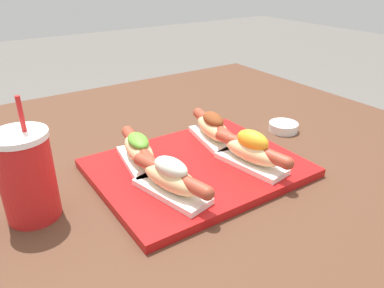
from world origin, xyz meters
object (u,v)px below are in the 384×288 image
(hot_dog_0, at_px, (171,178))
(drink_cup, at_px, (27,176))
(hot_dog_3, at_px, (213,128))
(sauce_bowl, at_px, (283,126))
(hot_dog_1, at_px, (252,151))
(hot_dog_2, at_px, (139,150))
(serving_tray, at_px, (197,168))

(hot_dog_0, relative_size, drink_cup, 0.88)
(hot_dog_3, xyz_separation_m, sauce_bowl, (0.22, -0.03, -0.04))
(hot_dog_1, distance_m, drink_cup, 0.43)
(sauce_bowl, height_order, drink_cup, drink_cup)
(hot_dog_1, height_order, hot_dog_2, hot_dog_1)
(hot_dog_1, distance_m, sauce_bowl, 0.25)
(hot_dog_3, bearing_deg, drink_cup, -174.57)
(hot_dog_3, bearing_deg, serving_tray, -142.34)
(sauce_bowl, bearing_deg, hot_dog_2, 177.24)
(hot_dog_2, bearing_deg, hot_dog_3, 1.63)
(serving_tray, relative_size, sauce_bowl, 5.55)
(serving_tray, relative_size, hot_dog_2, 2.13)
(hot_dog_2, bearing_deg, sauce_bowl, -2.76)
(hot_dog_2, bearing_deg, hot_dog_0, -91.01)
(hot_dog_2, relative_size, sauce_bowl, 2.60)
(serving_tray, distance_m, hot_dog_3, 0.13)
(serving_tray, relative_size, hot_dog_1, 2.13)
(hot_dog_1, bearing_deg, drink_cup, 166.23)
(hot_dog_0, height_order, hot_dog_1, hot_dog_1)
(drink_cup, bearing_deg, hot_dog_2, 8.73)
(hot_dog_1, distance_m, hot_dog_2, 0.24)
(serving_tray, bearing_deg, hot_dog_1, -37.04)
(serving_tray, height_order, drink_cup, drink_cup)
(hot_dog_2, bearing_deg, hot_dog_1, -35.46)
(hot_dog_2, distance_m, hot_dog_3, 0.20)
(hot_dog_2, bearing_deg, drink_cup, -171.27)
(hot_dog_3, bearing_deg, sauce_bowl, -6.77)
(hot_dog_0, bearing_deg, drink_cup, 155.67)
(serving_tray, height_order, hot_dog_1, hot_dog_1)
(serving_tray, xyz_separation_m, hot_dog_0, (-0.10, -0.07, 0.04))
(hot_dog_2, relative_size, hot_dog_3, 1.00)
(serving_tray, height_order, hot_dog_2, hot_dog_2)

